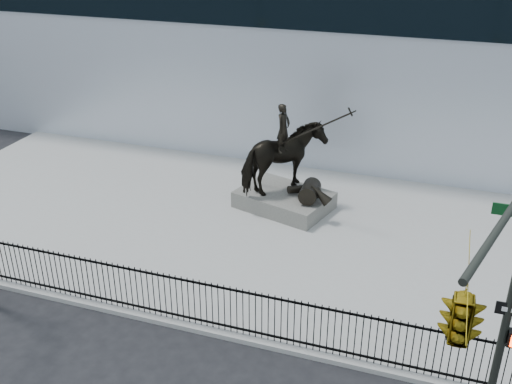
% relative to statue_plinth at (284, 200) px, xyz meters
% --- Properties ---
extents(ground, '(120.00, 120.00, 0.00)m').
position_rel_statue_plinth_xyz_m(ground, '(0.39, -8.93, -0.47)').
color(ground, black).
rests_on(ground, ground).
extents(plaza, '(30.00, 12.00, 0.15)m').
position_rel_statue_plinth_xyz_m(plaza, '(0.39, -1.93, -0.40)').
color(plaza, gray).
rests_on(plaza, ground).
extents(building, '(44.00, 14.00, 9.00)m').
position_rel_statue_plinth_xyz_m(building, '(0.39, 11.07, 4.03)').
color(building, silver).
rests_on(building, ground).
extents(picket_fence, '(22.10, 0.10, 1.50)m').
position_rel_statue_plinth_xyz_m(picket_fence, '(0.39, -7.68, 0.43)').
color(picket_fence, black).
rests_on(picket_fence, plaza).
extents(statue_plinth, '(3.93, 3.20, 0.64)m').
position_rel_statue_plinth_xyz_m(statue_plinth, '(0.00, 0.00, 0.00)').
color(statue_plinth, '#54524D').
rests_on(statue_plinth, plaza).
extents(equestrian_statue, '(4.23, 3.23, 3.71)m').
position_rel_statue_plinth_xyz_m(equestrian_statue, '(0.06, -0.02, 1.66)').
color(equestrian_statue, black).
rests_on(equestrian_statue, statue_plinth).
extents(traffic_signal_right, '(2.17, 6.86, 7.00)m').
position_rel_statue_plinth_xyz_m(traffic_signal_right, '(6.85, -10.93, 4.38)').
color(traffic_signal_right, '#232621').
rests_on(traffic_signal_right, ground).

